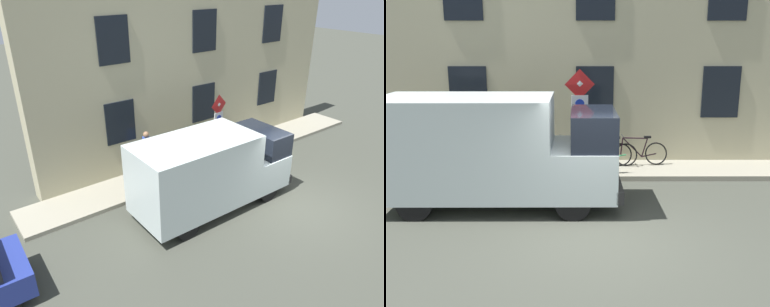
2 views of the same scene
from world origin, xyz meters
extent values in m
plane|color=#3E4037|center=(0.00, 0.00, 0.00)|extent=(80.00, 80.00, 0.00)
cube|color=gray|center=(4.21, 0.00, 0.07)|extent=(1.67, 15.46, 0.14)
cube|color=tan|center=(5.39, 0.00, 3.45)|extent=(0.70, 13.46, 6.90)
cube|color=black|center=(5.02, -3.70, 2.21)|extent=(0.06, 1.10, 1.50)
cube|color=black|center=(5.02, 0.00, 2.21)|extent=(0.06, 1.10, 1.50)
cube|color=black|center=(5.02, 3.70, 2.21)|extent=(0.06, 1.10, 1.50)
cylinder|color=#474C47|center=(3.63, 0.46, 1.48)|extent=(0.09, 0.09, 2.68)
pyramid|color=silver|center=(3.55, 0.45, 2.57)|extent=(0.11, 0.50, 0.50)
pyramid|color=red|center=(3.55, 0.45, 2.57)|extent=(0.10, 0.56, 0.56)
cube|color=white|center=(3.57, 0.45, 2.02)|extent=(0.10, 0.44, 0.56)
cylinder|color=#1933B2|center=(3.54, 0.45, 2.08)|extent=(0.04, 0.24, 0.24)
cube|color=silver|center=(1.68, 2.97, 1.41)|extent=(2.00, 3.80, 2.18)
cube|color=silver|center=(1.68, 0.37, 0.87)|extent=(2.00, 1.40, 1.10)
cube|color=black|center=(1.68, 0.16, 1.77)|extent=(1.92, 0.98, 0.84)
cube|color=black|center=(1.68, -0.38, 0.50)|extent=(2.00, 0.16, 0.28)
cylinder|color=black|center=(2.56, 0.61, 0.38)|extent=(0.22, 0.76, 0.76)
cylinder|color=black|center=(0.80, 0.61, 0.38)|extent=(0.22, 0.76, 0.76)
cylinder|color=black|center=(2.56, 3.94, 0.38)|extent=(0.22, 0.76, 0.76)
cylinder|color=black|center=(0.80, 3.94, 0.38)|extent=(0.22, 0.76, 0.76)
torus|color=black|center=(4.44, -0.75, 0.47)|extent=(0.25, 0.67, 0.65)
torus|color=black|center=(4.55, -1.79, 0.47)|extent=(0.25, 0.67, 0.65)
cylinder|color=black|center=(4.48, -1.08, 0.68)|extent=(0.09, 0.60, 0.60)
cylinder|color=black|center=(4.48, -1.16, 0.95)|extent=(0.11, 0.73, 0.07)
cylinder|color=black|center=(4.51, -1.45, 0.66)|extent=(0.05, 0.19, 0.55)
cylinder|color=black|center=(4.52, -1.58, 0.43)|extent=(0.08, 0.43, 0.12)
cylinder|color=black|center=(4.44, -0.77, 0.72)|extent=(0.04, 0.09, 0.50)
cube|color=black|center=(4.52, -1.52, 0.97)|extent=(0.10, 0.21, 0.06)
cylinder|color=#262626|center=(4.45, -0.80, 1.02)|extent=(0.46, 0.07, 0.03)
torus|color=black|center=(4.57, 0.14, 0.47)|extent=(0.25, 0.68, 0.66)
torus|color=black|center=(4.42, -0.90, 0.47)|extent=(0.25, 0.68, 0.66)
cylinder|color=#1C8646|center=(4.52, -0.19, 0.68)|extent=(0.12, 0.60, 0.60)
cylinder|color=#1C8646|center=(4.51, -0.27, 0.95)|extent=(0.14, 0.72, 0.07)
cylinder|color=#1C8646|center=(4.47, -0.55, 0.66)|extent=(0.06, 0.19, 0.55)
cylinder|color=#1C8646|center=(4.45, -0.69, 0.43)|extent=(0.10, 0.43, 0.12)
cylinder|color=#1C8646|center=(4.56, 0.12, 0.72)|extent=(0.05, 0.09, 0.50)
cube|color=black|center=(4.46, -0.62, 0.97)|extent=(0.11, 0.21, 0.06)
cylinder|color=#262626|center=(4.56, 0.09, 1.02)|extent=(0.46, 0.09, 0.03)
torus|color=black|center=(4.42, 1.04, 0.47)|extent=(0.27, 0.68, 0.65)
torus|color=black|center=(4.57, 0.00, 0.47)|extent=(0.27, 0.68, 0.65)
cylinder|color=blue|center=(4.47, 0.70, 0.68)|extent=(0.12, 0.60, 0.60)
cylinder|color=blue|center=(4.48, 0.63, 0.95)|extent=(0.14, 0.72, 0.07)
cylinder|color=blue|center=(4.52, 0.34, 0.66)|extent=(0.06, 0.19, 0.55)
cylinder|color=blue|center=(4.54, 0.21, 0.43)|extent=(0.10, 0.43, 0.12)
cylinder|color=blue|center=(4.42, 1.01, 0.72)|extent=(0.05, 0.09, 0.50)
cube|color=black|center=(4.53, 0.27, 0.97)|extent=(0.11, 0.21, 0.06)
cylinder|color=#262626|center=(4.42, 0.99, 1.02)|extent=(0.46, 0.10, 0.03)
torus|color=black|center=(4.53, 1.94, 0.47)|extent=(0.20, 0.67, 0.66)
torus|color=black|center=(4.46, 0.89, 0.47)|extent=(0.20, 0.67, 0.66)
cylinder|color=purple|center=(4.51, 1.60, 0.68)|extent=(0.08, 0.60, 0.60)
cylinder|color=purple|center=(4.50, 1.52, 0.95)|extent=(0.09, 0.73, 0.07)
cylinder|color=purple|center=(4.48, 1.24, 0.66)|extent=(0.05, 0.19, 0.55)
cylinder|color=purple|center=(4.47, 1.10, 0.43)|extent=(0.07, 0.43, 0.12)
cylinder|color=purple|center=(4.53, 1.91, 0.72)|extent=(0.04, 0.09, 0.50)
cube|color=black|center=(4.48, 1.16, 0.97)|extent=(0.09, 0.21, 0.06)
cylinder|color=#262626|center=(4.53, 1.89, 1.02)|extent=(0.46, 0.06, 0.03)
cylinder|color=#262B47|center=(4.59, 2.97, 0.56)|extent=(0.16, 0.16, 0.85)
cylinder|color=#262B47|center=(4.42, 3.04, 0.56)|extent=(0.16, 0.16, 0.85)
cube|color=#2F479D|center=(4.50, 3.01, 1.30)|extent=(0.47, 0.40, 0.62)
sphere|color=#936B4C|center=(4.50, 3.01, 1.75)|extent=(0.22, 0.22, 0.22)
cylinder|color=#2D5133|center=(3.73, 0.51, 0.59)|extent=(0.44, 0.44, 0.90)
camera|label=1|loc=(-6.13, 8.98, 6.81)|focal=34.68mm
camera|label=2|loc=(-7.85, 0.54, 3.70)|focal=41.00mm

